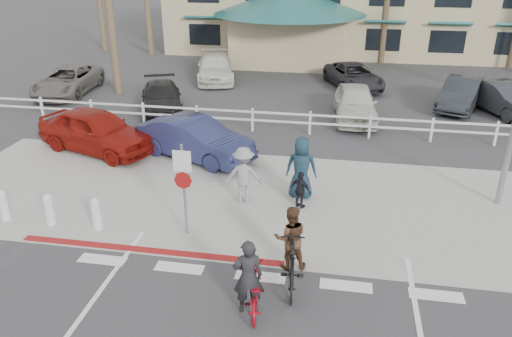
% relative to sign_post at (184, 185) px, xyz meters
% --- Properties ---
extents(ground, '(140.00, 140.00, 0.00)m').
position_rel_sign_post_xyz_m(ground, '(2.30, -2.20, -1.45)').
color(ground, '#333335').
extents(sidewalk_plaza, '(22.00, 7.00, 0.01)m').
position_rel_sign_post_xyz_m(sidewalk_plaza, '(2.30, 2.30, -1.44)').
color(sidewalk_plaza, gray).
rests_on(sidewalk_plaza, ground).
extents(cross_street, '(40.00, 5.00, 0.01)m').
position_rel_sign_post_xyz_m(cross_street, '(2.30, 6.30, -1.45)').
color(cross_street, '#333335').
rests_on(cross_street, ground).
extents(parking_lot, '(50.00, 16.00, 0.01)m').
position_rel_sign_post_xyz_m(parking_lot, '(2.30, 15.80, -1.45)').
color(parking_lot, '#333335').
rests_on(parking_lot, ground).
extents(curb_red, '(7.00, 0.25, 0.02)m').
position_rel_sign_post_xyz_m(curb_red, '(-0.70, -1.00, -1.44)').
color(curb_red, maroon).
rests_on(curb_red, ground).
extents(rail_fence, '(29.40, 0.16, 1.00)m').
position_rel_sign_post_xyz_m(rail_fence, '(2.80, 8.30, -0.95)').
color(rail_fence, silver).
rests_on(rail_fence, ground).
extents(sign_post, '(0.50, 0.10, 2.90)m').
position_rel_sign_post_xyz_m(sign_post, '(0.00, 0.00, 0.00)').
color(sign_post, gray).
rests_on(sign_post, ground).
extents(bollard_0, '(0.26, 0.26, 0.95)m').
position_rel_sign_post_xyz_m(bollard_0, '(-2.50, -0.20, -0.97)').
color(bollard_0, silver).
rests_on(bollard_0, ground).
extents(bollard_1, '(0.26, 0.26, 0.95)m').
position_rel_sign_post_xyz_m(bollard_1, '(-3.90, -0.20, -0.97)').
color(bollard_1, silver).
rests_on(bollard_1, ground).
extents(bollard_2, '(0.26, 0.26, 0.95)m').
position_rel_sign_post_xyz_m(bollard_2, '(-5.30, -0.20, -0.97)').
color(bollard_2, silver).
rests_on(bollard_2, ground).
extents(bike_red, '(0.88, 1.82, 0.92)m').
position_rel_sign_post_xyz_m(bike_red, '(2.34, -2.65, -0.99)').
color(bike_red, '#A00916').
rests_on(bike_red, ground).
extents(rider_red, '(0.73, 0.59, 1.75)m').
position_rel_sign_post_xyz_m(rider_red, '(2.23, -2.79, -0.58)').
color(rider_red, black).
rests_on(rider_red, ground).
extents(bike_black, '(0.73, 1.97, 1.16)m').
position_rel_sign_post_xyz_m(bike_black, '(3.06, -1.81, -0.87)').
color(bike_black, black).
rests_on(bike_black, ground).
extents(rider_black, '(0.92, 0.78, 1.65)m').
position_rel_sign_post_xyz_m(rider_black, '(2.93, -1.06, -0.62)').
color(rider_black, '#4D301E').
rests_on(rider_black, ground).
extents(pedestrian_a, '(1.21, 0.77, 1.77)m').
position_rel_sign_post_xyz_m(pedestrian_a, '(1.17, 2.08, -0.56)').
color(pedestrian_a, gray).
rests_on(pedestrian_a, ground).
extents(pedestrian_child, '(0.74, 0.58, 1.17)m').
position_rel_sign_post_xyz_m(pedestrian_child, '(2.90, 1.98, -0.87)').
color(pedestrian_child, black).
rests_on(pedestrian_child, ground).
extents(pedestrian_b, '(0.97, 0.64, 1.97)m').
position_rel_sign_post_xyz_m(pedestrian_b, '(2.84, 2.69, -0.47)').
color(pedestrian_b, '#162C3A').
rests_on(pedestrian_b, ground).
extents(car_white_sedan, '(4.75, 3.18, 1.48)m').
position_rel_sign_post_xyz_m(car_white_sedan, '(-1.24, 5.12, -0.71)').
color(car_white_sedan, '#21264F').
rests_on(car_white_sedan, ground).
extents(car_red_compact, '(5.13, 3.39, 1.62)m').
position_rel_sign_post_xyz_m(car_red_compact, '(-5.10, 5.16, -0.64)').
color(car_red_compact, maroon).
rests_on(car_red_compact, ground).
extents(lot_car_0, '(2.69, 5.15, 1.39)m').
position_rel_sign_post_xyz_m(lot_car_0, '(-10.24, 12.29, -0.76)').
color(lot_car_0, '#655F59').
rests_on(lot_car_0, ground).
extents(lot_car_1, '(3.32, 4.79, 1.29)m').
position_rel_sign_post_xyz_m(lot_car_1, '(-4.40, 10.35, -0.81)').
color(lot_car_1, black).
rests_on(lot_car_1, ground).
extents(lot_car_2, '(2.04, 4.53, 1.51)m').
position_rel_sign_post_xyz_m(lot_car_2, '(4.52, 10.66, -0.69)').
color(lot_car_2, silver).
rests_on(lot_car_2, ground).
extents(lot_car_3, '(3.00, 4.60, 1.43)m').
position_rel_sign_post_xyz_m(lot_car_3, '(9.49, 13.20, -0.73)').
color(lot_car_3, '#22262B').
rests_on(lot_car_3, ground).
extents(lot_car_4, '(3.19, 5.28, 1.43)m').
position_rel_sign_post_xyz_m(lot_car_4, '(-3.37, 16.47, -0.73)').
color(lot_car_4, silver).
rests_on(lot_car_4, ground).
extents(lot_car_5, '(3.70, 5.11, 1.29)m').
position_rel_sign_post_xyz_m(lot_car_5, '(4.47, 16.10, -0.80)').
color(lot_car_5, '#28282E').
rests_on(lot_car_5, ground).
extents(lot_car_6, '(3.10, 4.59, 1.43)m').
position_rel_sign_post_xyz_m(lot_car_6, '(11.26, 12.70, -0.73)').
color(lot_car_6, '#282A2E').
rests_on(lot_car_6, ground).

